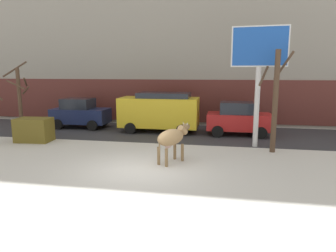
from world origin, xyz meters
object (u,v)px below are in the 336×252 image
object	(u,v)px
car_navy_hatchback	(80,113)
bare_tree_far_back	(20,98)
pedestrian_near_billboard	(321,114)
car_red_hatchback	(238,119)
billboard	(259,54)
bare_tree_left_lot	(275,98)
pedestrian_far_left	(101,109)
dumpster	(34,130)
pedestrian_by_cars	(114,109)
car_yellow_van	(160,111)
cow_tan	(172,138)

from	to	relation	value
car_navy_hatchback	bare_tree_far_back	bearing A→B (deg)	-126.94
car_navy_hatchback	pedestrian_near_billboard	world-z (taller)	car_navy_hatchback
car_red_hatchback	pedestrian_near_billboard	distance (m)	6.16
billboard	bare_tree_left_lot	xyz separation A→B (m)	(0.66, -0.89, -1.93)
pedestrian_near_billboard	pedestrian_far_left	bearing A→B (deg)	180.00
dumpster	pedestrian_far_left	bearing A→B (deg)	83.03
car_navy_hatchback	pedestrian_near_billboard	size ratio (longest dim) A/B	2.03
pedestrian_by_cars	bare_tree_left_lot	bearing A→B (deg)	-34.16
car_navy_hatchback	bare_tree_left_lot	bearing A→B (deg)	-19.78
car_yellow_van	dumpster	size ratio (longest dim) A/B	2.71
bare_tree_left_lot	pedestrian_far_left	bearing A→B (deg)	148.24
car_yellow_van	pedestrian_near_billboard	distance (m)	10.27
billboard	dumpster	distance (m)	11.66
cow_tan	car_red_hatchback	bearing A→B (deg)	65.11
billboard	bare_tree_far_back	bearing A→B (deg)	178.63
cow_tan	car_navy_hatchback	size ratio (longest dim) A/B	0.53
pedestrian_near_billboard	bare_tree_far_back	xyz separation A→B (m)	(-17.13, -5.52, 1.21)
car_red_hatchback	dumpster	distance (m)	10.90
cow_tan	pedestrian_near_billboard	size ratio (longest dim) A/B	1.07
car_red_hatchback	car_yellow_van	bearing A→B (deg)	178.31
pedestrian_near_billboard	bare_tree_left_lot	bearing A→B (deg)	-119.99
billboard	car_navy_hatchback	world-z (taller)	billboard
pedestrian_near_billboard	pedestrian_by_cars	distance (m)	13.77
car_navy_hatchback	car_red_hatchback	distance (m)	9.78
billboard	bare_tree_far_back	world-z (taller)	billboard
cow_tan	pedestrian_near_billboard	bearing A→B (deg)	48.79
cow_tan	pedestrian_near_billboard	world-z (taller)	pedestrian_near_billboard
pedestrian_near_billboard	dumpster	distance (m)	16.96
cow_tan	bare_tree_far_back	bearing A→B (deg)	158.50
pedestrian_far_left	billboard	bearing A→B (deg)	-29.78
bare_tree_left_lot	billboard	bearing A→B (deg)	126.70
bare_tree_far_back	pedestrian_far_left	bearing A→B (deg)	66.37
car_yellow_van	car_red_hatchback	bearing A→B (deg)	-1.69
cow_tan	pedestrian_far_left	xyz separation A→B (m)	(-6.73, 9.12, -0.11)
cow_tan	pedestrian_by_cars	bearing A→B (deg)	122.34
cow_tan	car_red_hatchback	size ratio (longest dim) A/B	0.53
cow_tan	billboard	xyz separation A→B (m)	(3.45, 3.30, 3.32)
car_yellow_van	pedestrian_by_cars	bearing A→B (deg)	142.21
billboard	bare_tree_left_lot	bearing A→B (deg)	-53.30
pedestrian_far_left	dumpster	size ratio (longest dim) A/B	1.02
car_red_hatchback	cow_tan	bearing A→B (deg)	-114.89
pedestrian_near_billboard	pedestrian_far_left	distance (m)	14.71
billboard	car_red_hatchback	world-z (taller)	billboard
bare_tree_far_back	dumpster	xyz separation A→B (m)	(1.59, -1.26, -1.49)
billboard	dumpster	size ratio (longest dim) A/B	3.27
dumpster	billboard	bearing A→B (deg)	4.99
billboard	pedestrian_far_left	bearing A→B (deg)	150.22
car_yellow_van	pedestrian_far_left	world-z (taller)	car_yellow_van
car_yellow_van	car_red_hatchback	distance (m)	4.55
car_yellow_van	bare_tree_far_back	bearing A→B (deg)	-161.66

